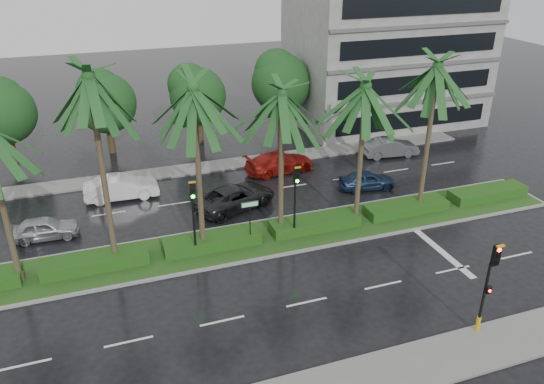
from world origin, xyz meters
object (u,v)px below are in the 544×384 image
object	(u,v)px
car_darkgrey	(235,197)
car_grey	(390,147)
signal_median_left	(193,208)
car_red	(280,162)
car_blue	(367,180)
street_sign	(250,212)
signal_near	(488,285)
car_white	(121,187)
car_silver	(44,228)

from	to	relation	value
car_darkgrey	car_grey	size ratio (longest dim) A/B	1.22
signal_median_left	car_red	world-z (taller)	signal_median_left
car_red	car_blue	world-z (taller)	car_red
car_red	car_grey	distance (m)	9.00
car_red	car_grey	size ratio (longest dim) A/B	1.16
street_sign	car_darkgrey	bearing A→B (deg)	84.04
street_sign	car_darkgrey	size ratio (longest dim) A/B	0.50
street_sign	car_red	world-z (taller)	street_sign
signal_near	car_white	bearing A→B (deg)	125.36
car_darkgrey	car_red	distance (m)	6.24
signal_median_left	signal_near	bearing A→B (deg)	-44.09
signal_median_left	car_red	xyz separation A→B (m)	(8.00, 9.29, -2.27)
street_sign	car_blue	size ratio (longest dim) A/B	0.70
signal_near	signal_median_left	bearing A→B (deg)	135.91
signal_near	car_blue	size ratio (longest dim) A/B	1.18
car_silver	car_darkgrey	distance (m)	11.00
car_white	signal_median_left	bearing A→B (deg)	-159.09
car_grey	car_darkgrey	bearing A→B (deg)	113.98
signal_near	car_grey	xyz separation A→B (m)	(7.00, 19.03, -1.79)
car_silver	car_white	world-z (taller)	car_white
car_white	signal_near	bearing A→B (deg)	-142.89
car_darkgrey	car_silver	bearing A→B (deg)	69.77
car_silver	car_white	size ratio (longest dim) A/B	0.80
signal_median_left	car_blue	xyz separation A→B (m)	(12.50, 4.71, -2.37)
signal_median_left	street_sign	distance (m)	3.13
car_red	car_grey	xyz separation A→B (m)	(9.00, 0.06, -0.02)
signal_median_left	car_white	xyz separation A→B (m)	(-3.00, 8.63, -2.24)
street_sign	car_white	size ratio (longest dim) A/B	0.56
car_silver	car_darkgrey	size ratio (longest dim) A/B	0.70
street_sign	car_grey	xyz separation A→B (m)	(14.00, 9.16, -1.41)
signal_near	car_silver	bearing A→B (deg)	140.23
car_white	car_blue	bearing A→B (deg)	-102.46
signal_median_left	car_darkgrey	distance (m)	6.49
street_sign	car_grey	distance (m)	16.79
car_red	signal_median_left	bearing A→B (deg)	132.19
signal_median_left	car_silver	bearing A→B (deg)	146.97
signal_near	car_white	world-z (taller)	signal_near
signal_median_left	car_darkgrey	bearing A→B (deg)	54.86
car_grey	street_sign	bearing A→B (deg)	129.24
car_silver	street_sign	bearing A→B (deg)	-111.73
street_sign	car_grey	size ratio (longest dim) A/B	0.60
car_silver	signal_near	bearing A→B (deg)	-127.41
car_white	car_darkgrey	world-z (taller)	car_white
car_white	car_darkgrey	xyz separation A→B (m)	(6.50, -3.66, -0.03)
car_blue	signal_near	bearing A→B (deg)	177.56
car_white	car_blue	world-z (taller)	car_white
car_silver	car_red	xyz separation A→B (m)	(15.50, 4.41, 0.10)
signal_median_left	car_darkgrey	world-z (taller)	signal_median_left
street_sign	car_blue	xyz separation A→B (m)	(9.50, 4.52, -1.49)
car_white	car_blue	size ratio (longest dim) A/B	1.25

